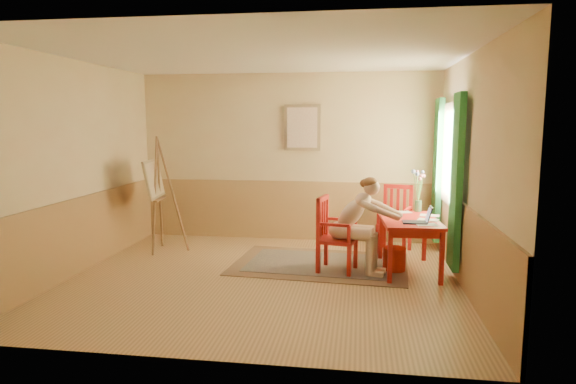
% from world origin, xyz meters
% --- Properties ---
extents(room, '(5.04, 4.54, 2.84)m').
position_xyz_m(room, '(0.00, 0.00, 1.40)').
color(room, tan).
rests_on(room, ground).
extents(wainscot, '(5.00, 4.50, 1.00)m').
position_xyz_m(wainscot, '(0.00, 0.80, 0.50)').
color(wainscot, tan).
rests_on(wainscot, room).
extents(window, '(0.12, 2.01, 2.20)m').
position_xyz_m(window, '(2.42, 1.10, 1.35)').
color(window, white).
rests_on(window, room).
extents(wall_portrait, '(0.60, 0.05, 0.76)m').
position_xyz_m(wall_portrait, '(0.25, 2.20, 1.90)').
color(wall_portrait, '#957A56').
rests_on(wall_portrait, room).
extents(rug, '(2.51, 1.77, 0.02)m').
position_xyz_m(rug, '(0.68, 0.74, 0.01)').
color(rug, '#8C7251').
rests_on(rug, room).
extents(table, '(0.79, 1.24, 0.72)m').
position_xyz_m(table, '(1.88, 0.59, 0.63)').
color(table, '#B2251E').
rests_on(table, room).
extents(chair_left, '(0.55, 0.53, 1.01)m').
position_xyz_m(chair_left, '(0.88, 0.44, 0.51)').
color(chair_left, '#B2251E').
rests_on(chair_left, room).
extents(chair_back, '(0.57, 0.58, 1.03)m').
position_xyz_m(chair_back, '(1.77, 1.64, 0.51)').
color(chair_back, '#B2251E').
rests_on(chair_back, room).
extents(figure, '(0.99, 0.52, 1.29)m').
position_xyz_m(figure, '(1.20, 0.39, 0.71)').
color(figure, '#D6B392').
rests_on(figure, room).
extents(laptop, '(0.36, 0.22, 0.22)m').
position_xyz_m(laptop, '(1.97, 0.31, 0.76)').
color(laptop, '#1E2338').
rests_on(laptop, table).
extents(papers, '(0.65, 1.08, 0.00)m').
position_xyz_m(papers, '(2.03, 0.67, 0.72)').
color(papers, white).
rests_on(papers, table).
extents(vase, '(0.21, 0.30, 0.61)m').
position_xyz_m(vase, '(2.04, 1.16, 1.00)').
color(vase, '#3F724C').
rests_on(vase, table).
extents(wastebasket, '(0.37, 0.37, 0.32)m').
position_xyz_m(wastebasket, '(1.69, 0.58, 0.16)').
color(wastebasket, red).
rests_on(wastebasket, room).
extents(easel, '(0.64, 0.80, 1.78)m').
position_xyz_m(easel, '(-1.88, 1.15, 1.06)').
color(easel, brown).
rests_on(easel, room).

